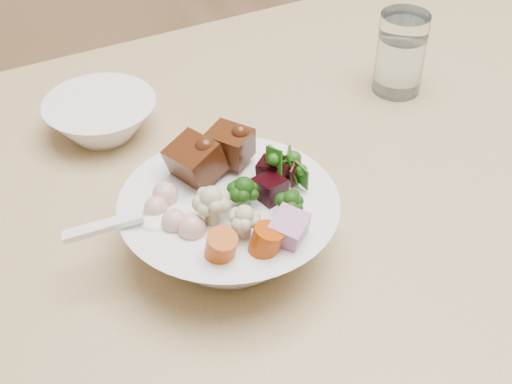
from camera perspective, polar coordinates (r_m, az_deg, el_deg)
dining_table at (r=0.93m, az=12.84°, el=-0.16°), size 1.54×0.92×0.70m
chair_far at (r=1.38m, az=-12.35°, el=7.31°), size 0.41×0.41×0.88m
food_bowl at (r=0.71m, az=-2.06°, el=-2.28°), size 0.22×0.22×0.12m
soup_spoon at (r=0.68m, az=-8.92°, el=-2.46°), size 0.11×0.04×0.02m
water_glass at (r=0.97m, az=11.46°, el=10.57°), size 0.06×0.06×0.11m
side_bowl at (r=0.90m, az=-12.26°, el=5.83°), size 0.14×0.14×0.05m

